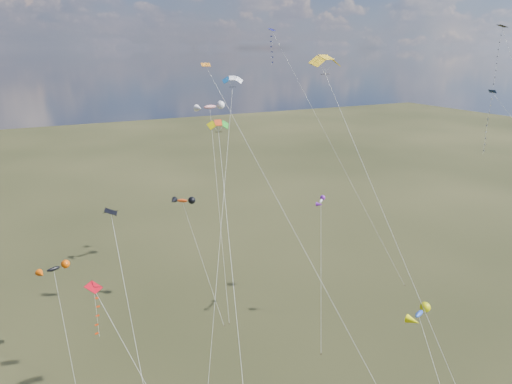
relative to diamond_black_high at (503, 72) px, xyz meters
name	(u,v)px	position (x,y,z in m)	size (l,w,h in m)	color
diamond_black_high	(503,72)	(0.00, 0.00, 0.00)	(1.78, 20.08, 35.75)	black
diamond_navy_tall	(282,65)	(-16.19, 23.28, 0.29)	(13.89, 17.69, 35.88)	#131355
diamond_black_mid	(126,292)	(-45.20, -5.06, -14.58)	(1.11, 13.98, 21.43)	black
diamond_red_low	(103,321)	(-46.93, -3.86, -17.26)	(6.99, 12.69, 16.25)	#A00813
diamond_navy_right	(500,136)	(-4.42, -3.99, -6.44)	(14.88, 21.45, 28.97)	#0B1B54
diamond_orange_center	(283,210)	(-32.40, -5.88, -9.91)	(8.68, 26.89, 31.93)	orange
parafoil_yellow	(327,60)	(-29.58, -7.01, 1.78)	(5.07, 22.50, 33.15)	gold
parafoil_blue_white	(232,80)	(-28.70, 12.64, -0.83)	(12.21, 18.48, 30.53)	#1462AD
parafoil_tricolor	(219,127)	(-35.53, -0.05, -3.82)	(7.94, 24.08, 27.58)	#CBBD06
novelty_black_orange	(54,269)	(-49.73, 12.62, -19.81)	(3.11, 7.95, 11.32)	black
novelty_orange_black	(183,201)	(-33.52, 18.35, -16.31)	(3.52, 9.83, 14.87)	#E14210
novelty_white_purple	(321,202)	(-19.66, 7.12, -15.09)	(5.30, 8.47, 15.92)	silver
novelty_redwhite_stripe	(210,107)	(-26.22, 26.61, -5.55)	(6.75, 17.79, 25.75)	red
novelty_blue_yellow	(419,315)	(-25.11, -14.38, -16.87)	(2.57, 11.15, 14.23)	#2347B2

